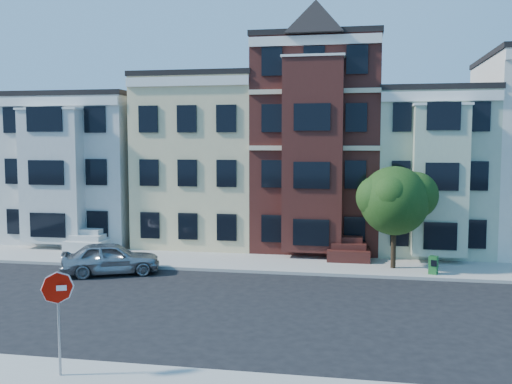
% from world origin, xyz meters
% --- Properties ---
extents(ground, '(120.00, 120.00, 0.00)m').
position_xyz_m(ground, '(0.00, 0.00, 0.00)').
color(ground, black).
extents(far_sidewalk, '(60.00, 4.00, 0.15)m').
position_xyz_m(far_sidewalk, '(0.00, 8.00, 0.07)').
color(far_sidewalk, '#9E9B93').
rests_on(far_sidewalk, ground).
extents(house_white, '(8.00, 9.00, 9.00)m').
position_xyz_m(house_white, '(-15.00, 14.50, 4.50)').
color(house_white, beige).
rests_on(house_white, ground).
extents(house_yellow, '(7.00, 9.00, 10.00)m').
position_xyz_m(house_yellow, '(-7.00, 14.50, 5.00)').
color(house_yellow, beige).
rests_on(house_yellow, ground).
extents(house_brown, '(7.00, 9.00, 12.00)m').
position_xyz_m(house_brown, '(0.00, 14.50, 6.00)').
color(house_brown, '#3F1813').
rests_on(house_brown, ground).
extents(house_green, '(6.00, 9.00, 9.00)m').
position_xyz_m(house_green, '(6.50, 14.50, 4.50)').
color(house_green, '#A7B698').
rests_on(house_green, ground).
extents(street_tree, '(7.05, 7.05, 6.19)m').
position_xyz_m(street_tree, '(4.14, 7.75, 3.24)').
color(street_tree, '#2C511E').
rests_on(street_tree, far_sidewalk).
extents(parked_car, '(4.95, 3.50, 1.56)m').
position_xyz_m(parked_car, '(-9.22, 4.63, 0.78)').
color(parked_car, '#979A9F').
rests_on(parked_car, ground).
extents(newspaper_box, '(0.48, 0.46, 0.85)m').
position_xyz_m(newspaper_box, '(5.92, 6.72, 0.58)').
color(newspaper_box, '#1E6328').
rests_on(newspaper_box, far_sidewalk).
extents(fire_hydrant, '(0.25, 0.25, 0.59)m').
position_xyz_m(fire_hydrant, '(-10.80, 7.21, 0.45)').
color(fire_hydrant, beige).
rests_on(fire_hydrant, far_sidewalk).
extents(stop_sign, '(0.85, 0.43, 3.15)m').
position_xyz_m(stop_sign, '(-5.31, -7.10, 1.73)').
color(stop_sign, '#B50900').
rests_on(stop_sign, near_sidewalk).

